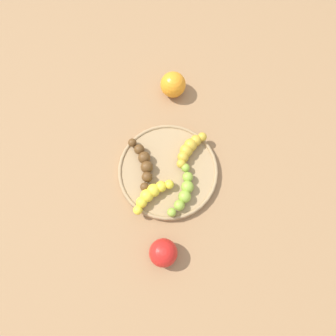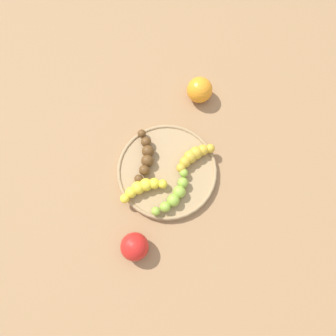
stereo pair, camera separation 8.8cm
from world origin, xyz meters
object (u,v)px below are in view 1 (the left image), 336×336
(banana_green, at_px, (184,191))
(apple_red, at_px, (163,253))
(banana_yellow, at_px, (151,194))
(orange_fruit, at_px, (173,85))
(fruit_bowl, at_px, (168,171))
(banana_spotted, at_px, (189,149))
(banana_overripe, at_px, (144,163))

(banana_green, bearing_deg, apple_red, -91.74)
(banana_yellow, bearing_deg, apple_red, 151.98)
(banana_yellow, height_order, orange_fruit, orange_fruit)
(banana_green, height_order, orange_fruit, orange_fruit)
(fruit_bowl, xyz_separation_m, apple_red, (0.08, 0.21, 0.02))
(fruit_bowl, height_order, banana_yellow, banana_yellow)
(orange_fruit, bearing_deg, banana_yellow, 60.93)
(banana_spotted, bearing_deg, fruit_bowl, 80.53)
(banana_yellow, bearing_deg, banana_overripe, -25.95)
(banana_green, relative_size, banana_overripe, 0.81)
(banana_spotted, height_order, banana_yellow, banana_spotted)
(fruit_bowl, distance_m, banana_yellow, 0.09)
(apple_red, bearing_deg, fruit_bowl, -111.98)
(banana_spotted, distance_m, orange_fruit, 0.21)
(banana_green, bearing_deg, fruit_bowl, 140.78)
(banana_green, bearing_deg, banana_spotted, 99.36)
(banana_spotted, xyz_separation_m, orange_fruit, (-0.02, -0.21, 0.00))
(banana_green, height_order, apple_red, apple_red)
(fruit_bowl, bearing_deg, apple_red, 68.02)
(fruit_bowl, bearing_deg, banana_yellow, 39.51)
(banana_spotted, height_order, banana_overripe, banana_spotted)
(apple_red, relative_size, orange_fruit, 0.95)
(fruit_bowl, xyz_separation_m, banana_green, (-0.02, 0.07, 0.02))
(banana_overripe, relative_size, orange_fruit, 2.06)
(fruit_bowl, relative_size, banana_yellow, 2.22)
(banana_overripe, distance_m, apple_red, 0.24)
(banana_spotted, xyz_separation_m, apple_red, (0.16, 0.24, -0.00))
(banana_spotted, bearing_deg, orange_fruit, -41.07)
(banana_yellow, bearing_deg, banana_spotted, -78.99)
(apple_red, xyz_separation_m, orange_fruit, (-0.18, -0.45, 0.00))
(banana_spotted, height_order, orange_fruit, orange_fruit)
(fruit_bowl, relative_size, orange_fruit, 3.65)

